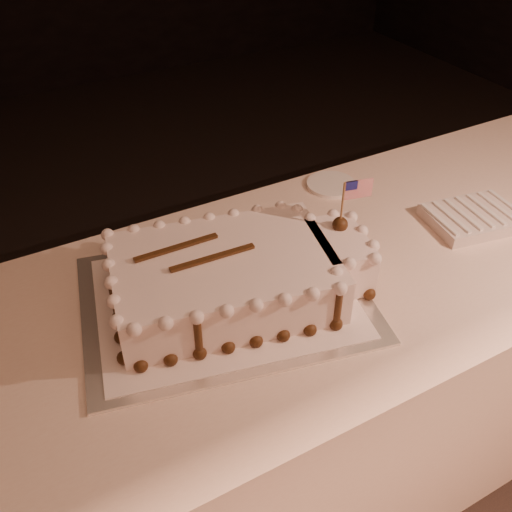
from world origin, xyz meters
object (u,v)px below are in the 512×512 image
cake_board (225,299)px  sheet_cake (239,275)px  banquet_table (292,381)px  side_plate (331,185)px  napkin_stack (473,217)px

cake_board → sheet_cake: (0.03, -0.01, 0.06)m
banquet_table → side_plate: size_ratio=16.53×
banquet_table → cake_board: (-0.19, 0.02, 0.38)m
side_plate → cake_board: bearing=-149.4°
napkin_stack → side_plate: bearing=123.5°
sheet_cake → side_plate: size_ratio=4.30×
side_plate → sheet_cake: bearing=-147.1°
banquet_table → sheet_cake: size_ratio=3.85×
cake_board → side_plate: 0.57m
banquet_table → napkin_stack: bearing=-3.3°
cake_board → side_plate: bearing=43.2°
cake_board → sheet_cake: 0.07m
cake_board → napkin_stack: bearing=9.0°
cake_board → sheet_cake: bearing=0.3°
banquet_table → side_plate: 0.58m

